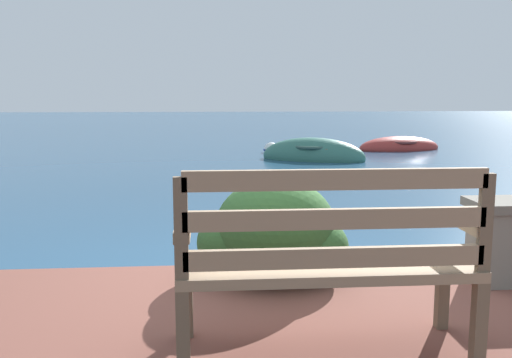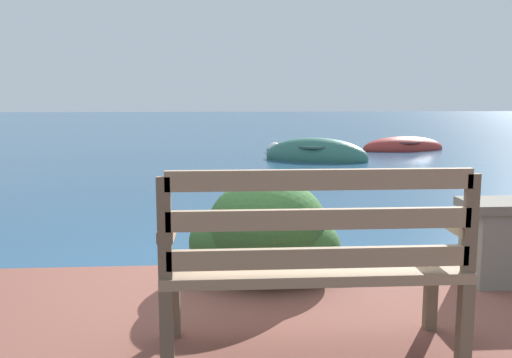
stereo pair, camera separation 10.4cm
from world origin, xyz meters
TOP-DOWN VIEW (x-y plane):
  - ground_plane at (0.00, 0.00)m, footprint 80.00×80.00m
  - park_bench at (0.21, -1.50)m, footprint 1.43×0.48m
  - hedge_clump_left at (0.08, -0.34)m, footprint 1.02×0.73m
  - rowboat_nearest at (1.93, 8.28)m, footprint 2.48×1.82m
  - rowboat_mid at (4.55, 10.29)m, footprint 2.34×1.30m
  - mooring_buoy at (1.18, 9.92)m, footprint 0.41×0.41m

SIDE VIEW (x-z plane):
  - ground_plane at x=0.00m, z-range 0.00..0.00m
  - rowboat_mid at x=4.55m, z-range -0.25..0.36m
  - mooring_buoy at x=1.18m, z-range -0.12..0.25m
  - rowboat_nearest at x=1.93m, z-range -0.36..0.50m
  - hedge_clump_left at x=0.08m, z-range 0.17..0.87m
  - park_bench at x=0.21m, z-range 0.24..1.17m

